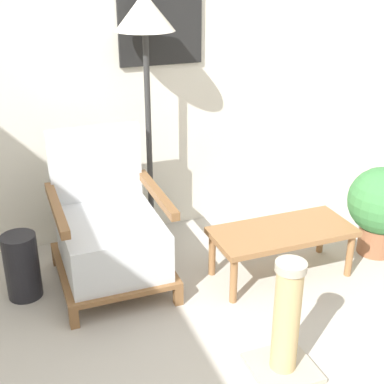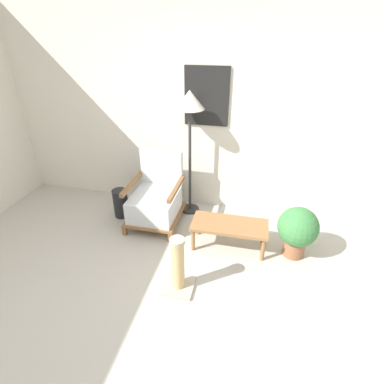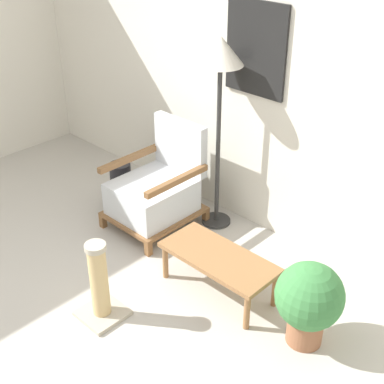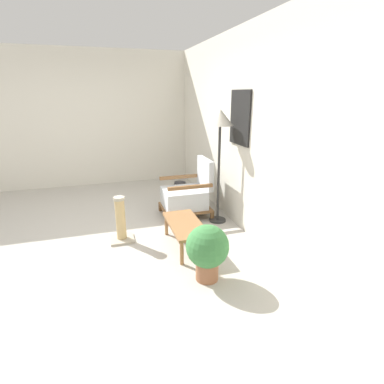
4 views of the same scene
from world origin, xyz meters
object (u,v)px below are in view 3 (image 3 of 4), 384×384
Objects in this scene: potted_plant at (309,300)px; armchair at (156,190)px; coffee_table at (219,260)px; vase at (121,183)px; scratching_post at (100,287)px; floor_lamp at (220,67)px.

armchair is at bearing 170.31° from potted_plant.
potted_plant is (0.75, 0.02, 0.07)m from coffee_table.
armchair reaches higher than coffee_table.
vase is 0.65× the size of scratching_post.
floor_lamp reaches higher than scratching_post.
floor_lamp is 1.88m from scratching_post.
potted_plant is (2.27, -0.32, 0.15)m from vase.
scratching_post is at bearing -81.53° from floor_lamp.
potted_plant is (1.75, -0.30, 0.02)m from armchair.
armchair is at bearing 118.57° from scratching_post.
floor_lamp is 1.90× the size of coffee_table.
coffee_table is at bearing -12.53° from vase.
floor_lamp is at bearing 153.99° from potted_plant.
vase is (-0.89, -0.35, -1.22)m from floor_lamp.
armchair is 1.03× the size of coffee_table.
coffee_table is 0.75m from potted_plant.
potted_plant is at bearing 1.44° from coffee_table.
coffee_table is at bearing -178.56° from potted_plant.
armchair reaches higher than vase.
armchair is 0.54m from vase.
floor_lamp reaches higher than coffee_table.
armchair is 1.48× the size of scratching_post.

